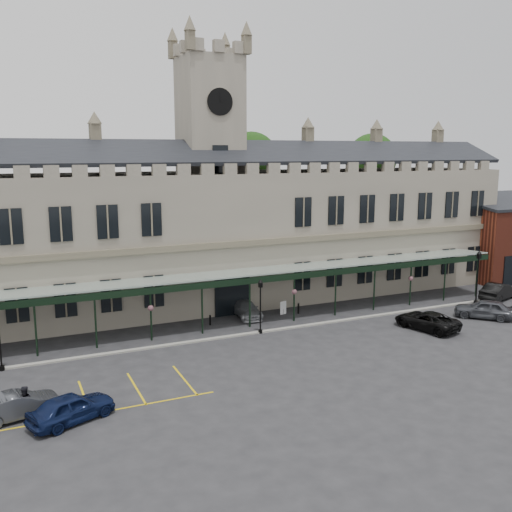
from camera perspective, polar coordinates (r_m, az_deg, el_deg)
name	(u,v)px	position (r m, az deg, el deg)	size (l,w,h in m)	color
ground	(292,356)	(39.98, 3.59, -9.93)	(140.00, 140.00, 0.00)	#252527
station_building	(212,233)	(52.58, -4.45, 2.30)	(60.00, 10.36, 17.30)	slate
clock_tower	(210,160)	(52.13, -4.59, 9.55)	(5.60, 5.60, 24.80)	slate
canopy	(248,297)	(45.67, -0.76, -4.13)	(50.00, 4.10, 4.30)	#8C9E93
brick_annex	(506,239)	(69.86, 23.75, 1.55)	(12.40, 8.36, 9.23)	maroon
kerb	(259,332)	(44.61, 0.27, -7.63)	(60.00, 0.40, 0.12)	gray
parking_markings	(86,400)	(34.69, -16.68, -13.66)	(16.00, 6.00, 0.01)	gold
tree_behind_mid	(251,161)	(63.47, -0.48, 9.48)	(6.00, 6.00, 16.00)	#332314
tree_behind_right	(372,160)	(71.45, 11.50, 9.39)	(6.00, 6.00, 16.00)	#332314
lamp_post_mid	(260,301)	(43.85, 0.44, -4.55)	(0.41, 0.41, 4.31)	black
lamp_post_right	(478,272)	(55.89, 21.31, -1.54)	(0.48, 0.48, 5.03)	black
traffic_cone	(450,324)	(48.29, 18.83, -6.42)	(0.45, 0.45, 0.72)	#DD5106
sign_board	(283,308)	(49.45, 2.73, -5.21)	(0.66, 0.21, 1.14)	black
bollard_left	(210,320)	(46.63, -4.61, -6.40)	(0.15, 0.15, 0.83)	black
bollard_right	(298,308)	(49.80, 4.26, -5.24)	(0.16, 0.16, 0.91)	black
car_left_a	(71,408)	(32.14, -17.98, -14.23)	(1.83, 4.55, 1.55)	#0D173B
car_left_b	(18,405)	(33.52, -22.66, -13.61)	(1.50, 4.31, 1.42)	#3A3C42
car_taxi	(246,309)	(48.71, -1.02, -5.33)	(1.84, 4.53, 1.32)	gray
car_van	(427,320)	(47.28, 16.70, -6.19)	(2.41, 5.22, 1.45)	black
car_right_a	(484,309)	(51.90, 21.87, -4.93)	(1.92, 4.78, 1.63)	#3A3C42
car_right_b	(499,291)	(58.85, 23.11, -3.25)	(1.71, 4.91, 1.62)	black
person_b	(24,403)	(33.15, -22.15, -13.45)	(0.89, 0.70, 1.84)	black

